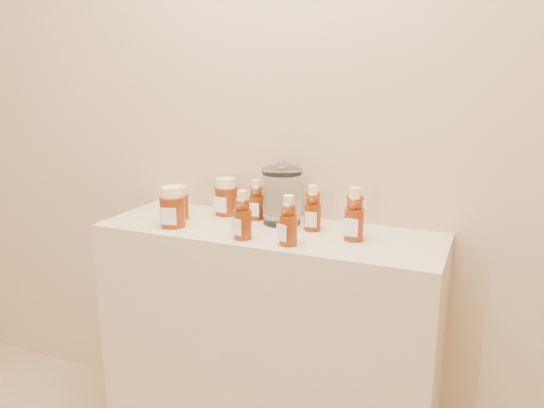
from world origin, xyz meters
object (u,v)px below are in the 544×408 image
at_px(bear_bottle_back_left, 256,197).
at_px(bear_bottle_front_left, 243,212).
at_px(display_table, 268,346).
at_px(honey_jar_left, 178,203).
at_px(glass_canister, 282,193).

xyz_separation_m(bear_bottle_back_left, bear_bottle_front_left, (0.06, -0.23, 0.01)).
relative_size(display_table, honey_jar_left, 9.80).
bearing_deg(bear_bottle_back_left, bear_bottle_front_left, -81.99).
bearing_deg(honey_jar_left, display_table, -4.45).
height_order(display_table, bear_bottle_back_left, bear_bottle_back_left).
distance_m(bear_bottle_back_left, glass_canister, 0.11).
bearing_deg(display_table, honey_jar_left, -179.36).
relative_size(bear_bottle_back_left, glass_canister, 0.75).
bearing_deg(bear_bottle_back_left, glass_canister, -13.37).
distance_m(honey_jar_left, glass_canister, 0.39).
bearing_deg(display_table, glass_canister, 79.30).
bearing_deg(bear_bottle_back_left, display_table, -54.34).
bearing_deg(glass_canister, bear_bottle_front_left, -102.88).
xyz_separation_m(honey_jar_left, glass_canister, (0.38, 0.09, 0.05)).
bearing_deg(display_table, bear_bottle_back_left, 131.59).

